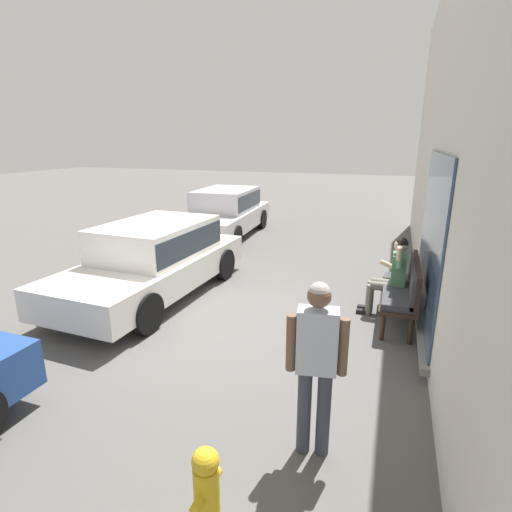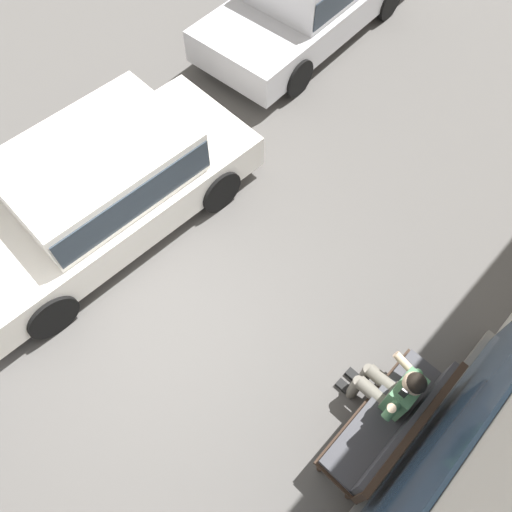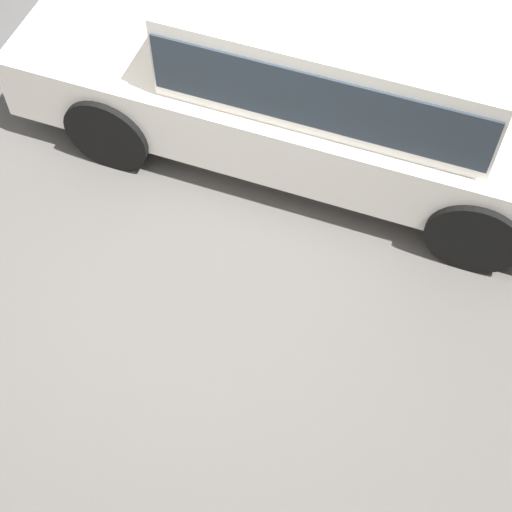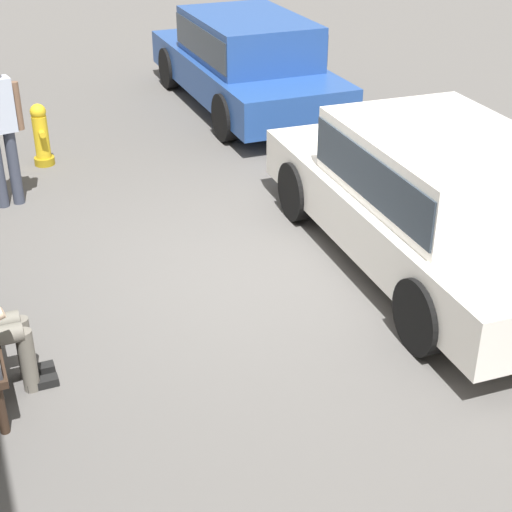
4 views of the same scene
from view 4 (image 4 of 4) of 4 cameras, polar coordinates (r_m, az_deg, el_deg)
name	(u,v)px [view 4 (image 4 of 4)]	position (r m, az deg, el deg)	size (l,w,h in m)	color
ground_plane	(262,272)	(7.69, 0.42, -1.16)	(60.00, 60.00, 0.00)	#565451
parked_car_mid	(435,193)	(7.69, 12.92, 4.46)	(4.42, 2.02, 1.40)	white
parked_car_far	(246,58)	(12.34, -0.75, 14.23)	(4.52, 1.85, 1.42)	#23478E
fire_hydrant	(41,136)	(10.50, -15.36, 8.44)	(0.38, 0.26, 0.81)	olive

